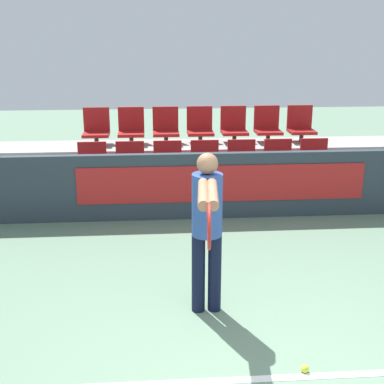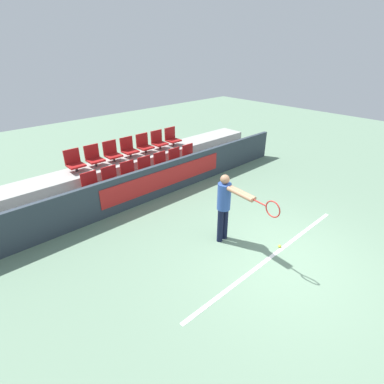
{
  "view_description": "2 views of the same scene",
  "coord_description": "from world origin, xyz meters",
  "px_view_note": "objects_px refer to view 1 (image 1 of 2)",
  "views": [
    {
      "loc": [
        -0.82,
        -3.36,
        2.68
      ],
      "look_at": [
        -0.39,
        2.21,
        0.95
      ],
      "focal_mm": 50.0,
      "sensor_mm": 36.0,
      "label": 1
    },
    {
      "loc": [
        -4.62,
        -2.32,
        3.99
      ],
      "look_at": [
        -0.43,
        2.21,
        0.91
      ],
      "focal_mm": 28.0,
      "sensor_mm": 36.0,
      "label": 2
    }
  ],
  "objects_px": {
    "stadium_chair_0": "(92,165)",
    "stadium_chair_8": "(131,128)",
    "stadium_chair_10": "(200,127)",
    "stadium_chair_11": "(234,126)",
    "stadium_chair_4": "(242,162)",
    "stadium_chair_7": "(96,128)",
    "stadium_chair_1": "(130,164)",
    "stadium_chair_12": "(267,126)",
    "stadium_chair_2": "(168,163)",
    "stadium_chair_6": "(315,161)",
    "stadium_chair_5": "(279,161)",
    "stadium_chair_3": "(205,163)",
    "stadium_chair_9": "(166,127)",
    "stadium_chair_13": "(301,126)",
    "tennis_ball": "(305,369)",
    "tennis_player": "(207,221)"
  },
  "relations": [
    {
      "from": "tennis_player",
      "to": "stadium_chair_1",
      "type": "bearing_deg",
      "value": 109.02
    },
    {
      "from": "stadium_chair_4",
      "to": "tennis_ball",
      "type": "xyz_separation_m",
      "value": [
        -0.21,
        -4.4,
        -0.63
      ]
    },
    {
      "from": "stadium_chair_9",
      "to": "tennis_ball",
      "type": "xyz_separation_m",
      "value": [
        0.95,
        -5.31,
        -1.03
      ]
    },
    {
      "from": "stadium_chair_13",
      "to": "stadium_chair_1",
      "type": "bearing_deg",
      "value": -162.51
    },
    {
      "from": "stadium_chair_5",
      "to": "stadium_chair_7",
      "type": "xyz_separation_m",
      "value": [
        -2.9,
        0.91,
        0.4
      ]
    },
    {
      "from": "tennis_player",
      "to": "stadium_chair_6",
      "type": "bearing_deg",
      "value": 64.19
    },
    {
      "from": "stadium_chair_1",
      "to": "tennis_player",
      "type": "xyz_separation_m",
      "value": [
        0.83,
        -3.42,
        0.3
      ]
    },
    {
      "from": "stadium_chair_0",
      "to": "stadium_chair_8",
      "type": "relative_size",
      "value": 1.0
    },
    {
      "from": "tennis_ball",
      "to": "stadium_chair_10",
      "type": "bearing_deg",
      "value": 94.02
    },
    {
      "from": "stadium_chair_2",
      "to": "stadium_chair_8",
      "type": "height_order",
      "value": "stadium_chair_8"
    },
    {
      "from": "stadium_chair_1",
      "to": "stadium_chair_4",
      "type": "height_order",
      "value": "same"
    },
    {
      "from": "stadium_chair_4",
      "to": "stadium_chair_6",
      "type": "xyz_separation_m",
      "value": [
        1.16,
        0.0,
        0.0
      ]
    },
    {
      "from": "stadium_chair_1",
      "to": "stadium_chair_12",
      "type": "distance_m",
      "value": 2.53
    },
    {
      "from": "stadium_chair_8",
      "to": "stadium_chair_9",
      "type": "height_order",
      "value": "same"
    },
    {
      "from": "tennis_player",
      "to": "tennis_ball",
      "type": "xyz_separation_m",
      "value": [
        0.7,
        -0.98,
        -0.94
      ]
    },
    {
      "from": "stadium_chair_1",
      "to": "stadium_chair_7",
      "type": "xyz_separation_m",
      "value": [
        -0.58,
        0.91,
        0.4
      ]
    },
    {
      "from": "stadium_chair_2",
      "to": "stadium_chair_0",
      "type": "bearing_deg",
      "value": 180.0
    },
    {
      "from": "stadium_chair_2",
      "to": "tennis_player",
      "type": "height_order",
      "value": "tennis_player"
    },
    {
      "from": "stadium_chair_1",
      "to": "stadium_chair_10",
      "type": "height_order",
      "value": "stadium_chair_10"
    },
    {
      "from": "stadium_chair_5",
      "to": "stadium_chair_10",
      "type": "bearing_deg",
      "value": 141.76
    },
    {
      "from": "stadium_chair_9",
      "to": "stadium_chair_13",
      "type": "xyz_separation_m",
      "value": [
        2.32,
        0.0,
        0.0
      ]
    },
    {
      "from": "tennis_player",
      "to": "stadium_chair_8",
      "type": "bearing_deg",
      "value": 106.21
    },
    {
      "from": "stadium_chair_3",
      "to": "stadium_chair_13",
      "type": "bearing_deg",
      "value": 27.71
    },
    {
      "from": "stadium_chair_3",
      "to": "tennis_player",
      "type": "relative_size",
      "value": 0.38
    },
    {
      "from": "stadium_chair_2",
      "to": "stadium_chair_7",
      "type": "bearing_deg",
      "value": 141.76
    },
    {
      "from": "stadium_chair_3",
      "to": "stadium_chair_12",
      "type": "distance_m",
      "value": 1.53
    },
    {
      "from": "stadium_chair_7",
      "to": "tennis_player",
      "type": "relative_size",
      "value": 0.38
    },
    {
      "from": "stadium_chair_9",
      "to": "tennis_ball",
      "type": "bearing_deg",
      "value": -79.82
    },
    {
      "from": "stadium_chair_10",
      "to": "tennis_player",
      "type": "distance_m",
      "value": 4.35
    },
    {
      "from": "stadium_chair_0",
      "to": "tennis_player",
      "type": "xyz_separation_m",
      "value": [
        1.41,
        -3.42,
        0.3
      ]
    },
    {
      "from": "stadium_chair_7",
      "to": "stadium_chair_12",
      "type": "distance_m",
      "value": 2.9
    },
    {
      "from": "stadium_chair_5",
      "to": "tennis_ball",
      "type": "xyz_separation_m",
      "value": [
        -0.79,
        -4.4,
        -0.63
      ]
    },
    {
      "from": "stadium_chair_13",
      "to": "tennis_ball",
      "type": "relative_size",
      "value": 9.13
    },
    {
      "from": "stadium_chair_10",
      "to": "stadium_chair_11",
      "type": "distance_m",
      "value": 0.58
    },
    {
      "from": "stadium_chair_4",
      "to": "stadium_chair_5",
      "type": "distance_m",
      "value": 0.58
    },
    {
      "from": "tennis_ball",
      "to": "stadium_chair_3",
      "type": "bearing_deg",
      "value": 94.86
    },
    {
      "from": "stadium_chair_5",
      "to": "stadium_chair_13",
      "type": "relative_size",
      "value": 1.0
    },
    {
      "from": "stadium_chair_7",
      "to": "stadium_chair_11",
      "type": "xyz_separation_m",
      "value": [
        2.32,
        0.0,
        0.0
      ]
    },
    {
      "from": "stadium_chair_9",
      "to": "stadium_chair_13",
      "type": "distance_m",
      "value": 2.32
    },
    {
      "from": "stadium_chair_4",
      "to": "stadium_chair_11",
      "type": "relative_size",
      "value": 1.0
    },
    {
      "from": "stadium_chair_11",
      "to": "stadium_chair_0",
      "type": "bearing_deg",
      "value": -158.5
    },
    {
      "from": "stadium_chair_7",
      "to": "stadium_chair_12",
      "type": "xyz_separation_m",
      "value": [
        2.9,
        0.0,
        0.0
      ]
    },
    {
      "from": "stadium_chair_4",
      "to": "stadium_chair_7",
      "type": "distance_m",
      "value": 2.53
    },
    {
      "from": "stadium_chair_8",
      "to": "stadium_chair_10",
      "type": "distance_m",
      "value": 1.16
    },
    {
      "from": "stadium_chair_5",
      "to": "stadium_chair_7",
      "type": "distance_m",
      "value": 3.07
    },
    {
      "from": "stadium_chair_4",
      "to": "stadium_chair_6",
      "type": "bearing_deg",
      "value": 0.0
    },
    {
      "from": "stadium_chair_9",
      "to": "stadium_chair_13",
      "type": "height_order",
      "value": "same"
    },
    {
      "from": "stadium_chair_7",
      "to": "stadium_chair_10",
      "type": "bearing_deg",
      "value": 0.0
    },
    {
      "from": "stadium_chair_8",
      "to": "stadium_chair_4",
      "type": "bearing_deg",
      "value": -27.71
    },
    {
      "from": "stadium_chair_13",
      "to": "stadium_chair_4",
      "type": "bearing_deg",
      "value": -141.76
    }
  ]
}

